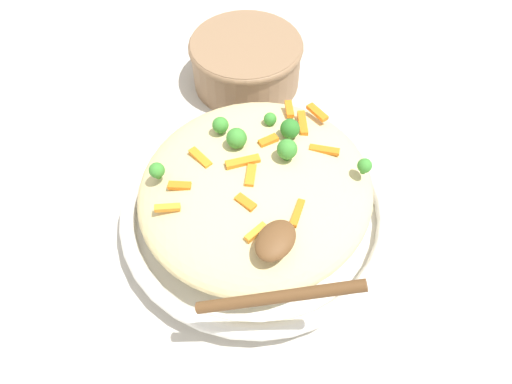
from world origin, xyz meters
The scene contains 25 objects.
ground_plane centered at (0.00, 0.00, 0.00)m, with size 2.40×2.40×0.00m, color beige.
serving_bowl centered at (0.00, 0.00, 0.03)m, with size 0.37×0.37×0.05m.
pasta_mound centered at (0.00, 0.00, 0.08)m, with size 0.31×0.30×0.07m, color #DBC689.
carrot_piece_0 centered at (-0.07, -0.05, 0.11)m, with size 0.03×0.01×0.01m, color orange.
carrot_piece_1 centered at (-0.03, -0.07, 0.11)m, with size 0.04×0.01×0.01m, color orange.
carrot_piece_2 centered at (-0.01, 0.00, 0.12)m, with size 0.03×0.01×0.01m, color orange.
carrot_piece_3 centered at (0.08, -0.06, 0.11)m, with size 0.04×0.01×0.01m, color orange.
carrot_piece_4 centered at (0.12, 0.02, 0.11)m, with size 0.03×0.01×0.01m, color orange.
carrot_piece_5 centered at (0.13, -0.02, 0.11)m, with size 0.03×0.01×0.01m, color orange.
carrot_piece_6 centered at (-0.02, 0.07, 0.11)m, with size 0.04×0.01×0.01m, color orange.
carrot_piece_7 centered at (0.00, 0.02, 0.12)m, with size 0.04×0.01×0.01m, color orange.
carrot_piece_8 centered at (-0.05, -0.02, 0.12)m, with size 0.03×0.01×0.01m, color orange.
carrot_piece_9 centered at (0.05, 0.01, 0.12)m, with size 0.03×0.01×0.01m, color orange.
carrot_piece_10 centered at (-0.10, 0.06, 0.11)m, with size 0.03×0.01×0.01m, color orange.
carrot_piece_11 centered at (0.10, -0.01, 0.11)m, with size 0.04×0.01×0.01m, color orange.
carrot_piece_12 centered at (-0.07, 0.07, 0.11)m, with size 0.03×0.01×0.01m, color orange.
broccoli_floret_0 centered at (-0.07, 0.10, 0.12)m, with size 0.02×0.02×0.02m.
broccoli_floret_1 centered at (0.03, 0.07, 0.12)m, with size 0.02×0.02×0.03m.
broccoli_floret_2 centered at (0.04, -0.02, 0.13)m, with size 0.03×0.03×0.03m.
broccoli_floret_3 centered at (0.08, 0.03, 0.12)m, with size 0.02×0.02×0.02m.
broccoli_floret_4 centered at (0.02, 0.04, 0.13)m, with size 0.03×0.03×0.03m.
broccoli_floret_5 centered at (0.07, -0.01, 0.13)m, with size 0.03×0.03×0.03m.
broccoli_floret_6 centered at (0.07, -0.11, 0.12)m, with size 0.02×0.02×0.02m.
serving_spoon centered at (-0.10, -0.09, 0.13)m, with size 0.14×0.14×0.07m.
companion_bowl centered at (0.24, 0.17, 0.05)m, with size 0.19×0.19×0.08m.
Camera 1 is at (-0.30, -0.19, 0.56)m, focal length 32.71 mm.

